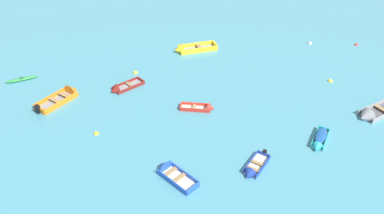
{
  "coord_description": "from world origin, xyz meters",
  "views": [
    {
      "loc": [
        -2.78,
        -5.92,
        18.49
      ],
      "look_at": [
        0.0,
        20.03,
        0.15
      ],
      "focal_mm": 35.49,
      "sensor_mm": 36.0,
      "label": 1
    }
  ],
  "objects_px": {
    "mooring_buoy_midfield": "(330,81)",
    "rowboat_orange_back_row_left": "(65,95)",
    "rowboat_blue_cluster_inner": "(169,171)",
    "rowboat_grey_back_row_center": "(371,115)",
    "mooring_buoy_between_boats_right": "(310,44)",
    "mooring_buoy_trailing": "(135,73)",
    "rowboat_yellow_back_row_right": "(187,49)",
    "kayak_green_center": "(22,79)",
    "rowboat_red_far_right": "(204,108)",
    "rowboat_deep_blue_near_left": "(252,170)",
    "rowboat_turquoise_outer_left": "(319,140)",
    "mooring_buoy_between_boats_left": "(96,134)",
    "rowboat_maroon_midfield_left": "(120,89)",
    "mooring_buoy_far_field": "(356,45)"
  },
  "relations": [
    {
      "from": "mooring_buoy_midfield",
      "to": "rowboat_orange_back_row_left",
      "type": "bearing_deg",
      "value": -179.59
    },
    {
      "from": "rowboat_blue_cluster_inner",
      "to": "rowboat_grey_back_row_center",
      "type": "bearing_deg",
      "value": 15.74
    },
    {
      "from": "mooring_buoy_midfield",
      "to": "mooring_buoy_between_boats_right",
      "type": "bearing_deg",
      "value": 82.87
    },
    {
      "from": "mooring_buoy_trailing",
      "to": "rowboat_yellow_back_row_right",
      "type": "bearing_deg",
      "value": 36.57
    },
    {
      "from": "rowboat_yellow_back_row_right",
      "to": "rowboat_orange_back_row_left",
      "type": "bearing_deg",
      "value": -146.03
    },
    {
      "from": "kayak_green_center",
      "to": "rowboat_red_far_right",
      "type": "height_order",
      "value": "rowboat_red_far_right"
    },
    {
      "from": "rowboat_yellow_back_row_right",
      "to": "mooring_buoy_between_boats_right",
      "type": "xyz_separation_m",
      "value": [
        13.74,
        0.42,
        -0.24
      ]
    },
    {
      "from": "rowboat_deep_blue_near_left",
      "to": "mooring_buoy_between_boats_right",
      "type": "height_order",
      "value": "rowboat_deep_blue_near_left"
    },
    {
      "from": "rowboat_blue_cluster_inner",
      "to": "rowboat_turquoise_outer_left",
      "type": "height_order",
      "value": "rowboat_blue_cluster_inner"
    },
    {
      "from": "rowboat_yellow_back_row_right",
      "to": "mooring_buoy_midfield",
      "type": "relative_size",
      "value": 10.76
    },
    {
      "from": "rowboat_turquoise_outer_left",
      "to": "mooring_buoy_between_boats_right",
      "type": "distance_m",
      "value": 17.38
    },
    {
      "from": "rowboat_orange_back_row_left",
      "to": "rowboat_deep_blue_near_left",
      "type": "height_order",
      "value": "rowboat_orange_back_row_left"
    },
    {
      "from": "mooring_buoy_trailing",
      "to": "mooring_buoy_between_boats_left",
      "type": "relative_size",
      "value": 1.15
    },
    {
      "from": "rowboat_grey_back_row_center",
      "to": "mooring_buoy_between_boats_left",
      "type": "distance_m",
      "value": 22.1
    },
    {
      "from": "rowboat_turquoise_outer_left",
      "to": "rowboat_grey_back_row_center",
      "type": "bearing_deg",
      "value": 26.86
    },
    {
      "from": "rowboat_grey_back_row_center",
      "to": "rowboat_orange_back_row_left",
      "type": "bearing_deg",
      "value": 167.61
    },
    {
      "from": "mooring_buoy_between_boats_right",
      "to": "rowboat_yellow_back_row_right",
      "type": "bearing_deg",
      "value": -178.26
    },
    {
      "from": "rowboat_blue_cluster_inner",
      "to": "mooring_buoy_between_boats_right",
      "type": "xyz_separation_m",
      "value": [
        16.73,
        18.45,
        -0.18
      ]
    },
    {
      "from": "rowboat_orange_back_row_left",
      "to": "rowboat_yellow_back_row_right",
      "type": "relative_size",
      "value": 0.83
    },
    {
      "from": "rowboat_deep_blue_near_left",
      "to": "mooring_buoy_midfield",
      "type": "distance_m",
      "value": 14.88
    },
    {
      "from": "mooring_buoy_between_boats_right",
      "to": "rowboat_orange_back_row_left",
      "type": "bearing_deg",
      "value": -162.05
    },
    {
      "from": "rowboat_orange_back_row_left",
      "to": "mooring_buoy_between_boats_left",
      "type": "height_order",
      "value": "rowboat_orange_back_row_left"
    },
    {
      "from": "rowboat_blue_cluster_inner",
      "to": "mooring_buoy_between_boats_left",
      "type": "distance_m",
      "value": 7.22
    },
    {
      "from": "kayak_green_center",
      "to": "rowboat_orange_back_row_left",
      "type": "relative_size",
      "value": 0.74
    },
    {
      "from": "rowboat_turquoise_outer_left",
      "to": "mooring_buoy_trailing",
      "type": "xyz_separation_m",
      "value": [
        -13.79,
        12.0,
        -0.26
      ]
    },
    {
      "from": "rowboat_maroon_midfield_left",
      "to": "rowboat_grey_back_row_center",
      "type": "bearing_deg",
      "value": -16.84
    },
    {
      "from": "mooring_buoy_midfield",
      "to": "mooring_buoy_far_field",
      "type": "relative_size",
      "value": 1.04
    },
    {
      "from": "kayak_green_center",
      "to": "rowboat_deep_blue_near_left",
      "type": "height_order",
      "value": "rowboat_deep_blue_near_left"
    },
    {
      "from": "mooring_buoy_trailing",
      "to": "kayak_green_center",
      "type": "bearing_deg",
      "value": -178.59
    },
    {
      "from": "rowboat_blue_cluster_inner",
      "to": "rowboat_orange_back_row_left",
      "type": "xyz_separation_m",
      "value": [
        -8.54,
        10.27,
        0.05
      ]
    },
    {
      "from": "rowboat_red_far_right",
      "to": "mooring_buoy_between_boats_left",
      "type": "height_order",
      "value": "rowboat_red_far_right"
    },
    {
      "from": "rowboat_yellow_back_row_right",
      "to": "mooring_buoy_far_field",
      "type": "distance_m",
      "value": 18.72
    },
    {
      "from": "rowboat_red_far_right",
      "to": "rowboat_blue_cluster_inner",
      "type": "bearing_deg",
      "value": -114.69
    },
    {
      "from": "mooring_buoy_far_field",
      "to": "mooring_buoy_between_boats_right",
      "type": "bearing_deg",
      "value": 169.93
    },
    {
      "from": "mooring_buoy_trailing",
      "to": "rowboat_orange_back_row_left",
      "type": "bearing_deg",
      "value": -148.55
    },
    {
      "from": "mooring_buoy_midfield",
      "to": "mooring_buoy_far_field",
      "type": "xyz_separation_m",
      "value": [
        5.97,
        7.13,
        0.0
      ]
    },
    {
      "from": "mooring_buoy_midfield",
      "to": "mooring_buoy_between_boats_left",
      "type": "height_order",
      "value": "mooring_buoy_midfield"
    },
    {
      "from": "rowboat_orange_back_row_left",
      "to": "mooring_buoy_far_field",
      "type": "distance_m",
      "value": 31.11
    },
    {
      "from": "rowboat_deep_blue_near_left",
      "to": "rowboat_maroon_midfield_left",
      "type": "bearing_deg",
      "value": 129.65
    },
    {
      "from": "kayak_green_center",
      "to": "mooring_buoy_far_field",
      "type": "relative_size",
      "value": 6.85
    },
    {
      "from": "rowboat_deep_blue_near_left",
      "to": "rowboat_grey_back_row_center",
      "type": "distance_m",
      "value": 12.28
    },
    {
      "from": "rowboat_blue_cluster_inner",
      "to": "rowboat_orange_back_row_left",
      "type": "distance_m",
      "value": 13.36
    },
    {
      "from": "kayak_green_center",
      "to": "mooring_buoy_midfield",
      "type": "relative_size",
      "value": 6.56
    },
    {
      "from": "rowboat_blue_cluster_inner",
      "to": "rowboat_deep_blue_near_left",
      "type": "relative_size",
      "value": 1.17
    },
    {
      "from": "mooring_buoy_midfield",
      "to": "mooring_buoy_between_boats_left",
      "type": "bearing_deg",
      "value": -165.11
    },
    {
      "from": "mooring_buoy_between_boats_left",
      "to": "mooring_buoy_far_field",
      "type": "height_order",
      "value": "mooring_buoy_far_field"
    },
    {
      "from": "kayak_green_center",
      "to": "mooring_buoy_far_field",
      "type": "height_order",
      "value": "kayak_green_center"
    },
    {
      "from": "rowboat_orange_back_row_left",
      "to": "mooring_buoy_far_field",
      "type": "bearing_deg",
      "value": 13.57
    },
    {
      "from": "rowboat_blue_cluster_inner",
      "to": "rowboat_yellow_back_row_right",
      "type": "bearing_deg",
      "value": 80.59
    },
    {
      "from": "rowboat_maroon_midfield_left",
      "to": "mooring_buoy_between_boats_right",
      "type": "bearing_deg",
      "value": 20.02
    }
  ]
}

